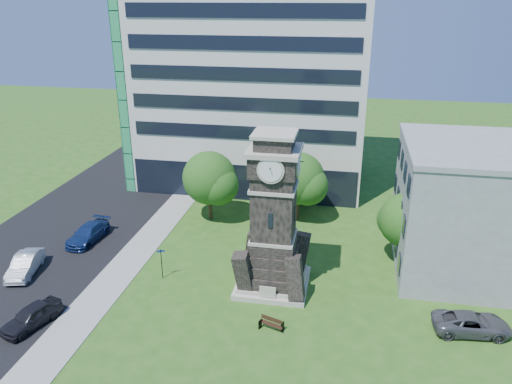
% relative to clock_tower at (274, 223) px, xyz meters
% --- Properties ---
extents(ground, '(160.00, 160.00, 0.00)m').
position_rel_clock_tower_xyz_m(ground, '(-3.00, -2.00, -5.28)').
color(ground, '#285618').
rests_on(ground, ground).
extents(sidewalk, '(3.00, 70.00, 0.06)m').
position_rel_clock_tower_xyz_m(sidewalk, '(-12.50, 3.00, -5.25)').
color(sidewalk, gray).
rests_on(sidewalk, ground).
extents(street, '(14.00, 80.00, 0.02)m').
position_rel_clock_tower_xyz_m(street, '(-21.00, 3.00, -5.27)').
color(street, black).
rests_on(street, ground).
extents(clock_tower, '(5.40, 5.40, 12.22)m').
position_rel_clock_tower_xyz_m(clock_tower, '(0.00, 0.00, 0.00)').
color(clock_tower, '#B7AFA0').
rests_on(clock_tower, ground).
extents(office_tall, '(26.20, 15.11, 28.60)m').
position_rel_clock_tower_xyz_m(office_tall, '(-6.20, 23.84, 8.94)').
color(office_tall, silver).
rests_on(office_tall, ground).
extents(office_low, '(15.20, 12.20, 10.40)m').
position_rel_clock_tower_xyz_m(office_low, '(16.97, 6.00, -0.07)').
color(office_low, '#9C9FA1').
rests_on(office_low, ground).
extents(car_street_south, '(2.94, 4.64, 1.47)m').
position_rel_clock_tower_xyz_m(car_street_south, '(-15.28, -8.12, -4.55)').
color(car_street_south, black).
rests_on(car_street_south, ground).
extents(car_street_mid, '(2.64, 4.92, 1.54)m').
position_rel_clock_tower_xyz_m(car_street_mid, '(-19.90, -1.99, -4.51)').
color(car_street_mid, '#B3B5BC').
rests_on(car_street_mid, ground).
extents(car_street_north, '(2.52, 5.29, 1.49)m').
position_rel_clock_tower_xyz_m(car_street_north, '(-17.75, 4.20, -4.54)').
color(car_street_north, navy).
rests_on(car_street_north, ground).
extents(car_east_lot, '(5.23, 2.81, 1.40)m').
position_rel_clock_tower_xyz_m(car_east_lot, '(13.89, -3.27, -4.58)').
color(car_east_lot, '#4F4F54').
rests_on(car_east_lot, ground).
extents(park_bench, '(1.63, 0.43, 0.84)m').
position_rel_clock_tower_xyz_m(park_bench, '(0.78, -5.42, -4.84)').
color(park_bench, black).
rests_on(park_bench, ground).
extents(street_sign, '(0.62, 0.06, 2.57)m').
position_rel_clock_tower_xyz_m(street_sign, '(-8.77, -0.66, -3.67)').
color(street_sign, black).
rests_on(street_sign, ground).
extents(tree_nw, '(5.76, 5.24, 7.01)m').
position_rel_clock_tower_xyz_m(tree_nw, '(-7.99, 10.94, -1.07)').
color(tree_nw, '#332114').
rests_on(tree_nw, ground).
extents(tree_nc, '(4.83, 4.39, 5.89)m').
position_rel_clock_tower_xyz_m(tree_nc, '(-1.55, 14.94, -1.73)').
color(tree_nc, '#332114').
rests_on(tree_nc, ground).
extents(tree_ne, '(5.66, 5.15, 6.93)m').
position_rel_clock_tower_xyz_m(tree_ne, '(0.54, 12.50, -1.10)').
color(tree_ne, '#332114').
rests_on(tree_ne, ground).
extents(tree_east, '(4.96, 4.51, 6.23)m').
position_rel_clock_tower_xyz_m(tree_east, '(10.19, 5.38, -1.47)').
color(tree_east, '#332114').
rests_on(tree_east, ground).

